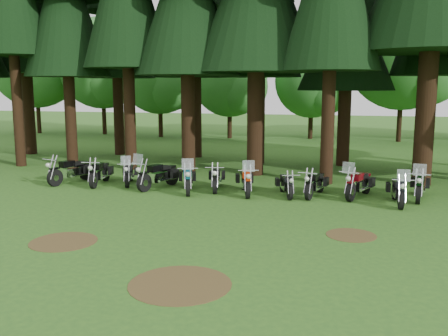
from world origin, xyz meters
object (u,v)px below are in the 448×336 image
Objects in this scene: motorcycle_8 at (315,184)px; motorcycle_11 at (419,186)px; motorcycle_7 at (286,185)px; motorcycle_3 at (158,176)px; motorcycle_10 at (398,191)px; motorcycle_0 at (71,171)px; motorcycle_2 at (129,174)px; motorcycle_1 at (100,173)px; motorcycle_6 at (246,181)px; motorcycle_9 at (359,184)px; motorcycle_4 at (188,179)px; motorcycle_5 at (216,178)px.

motorcycle_11 is (3.77, 0.38, 0.04)m from motorcycle_8.
motorcycle_3 is at bearing 160.09° from motorcycle_7.
motorcycle_10 reaches higher than motorcycle_8.
motorcycle_2 reaches higher than motorcycle_0.
motorcycle_1 is 0.98× the size of motorcycle_11.
motorcycle_0 is 1.01× the size of motorcycle_6.
motorcycle_9 reaches higher than motorcycle_1.
motorcycle_7 is 4.88m from motorcycle_11.
motorcycle_5 is (0.99, 0.68, -0.03)m from motorcycle_4.
motorcycle_5 is 0.97× the size of motorcycle_9.
motorcycle_1 is at bearing -158.01° from motorcycle_9.
motorcycle_5 is at bearing -170.70° from motorcycle_8.
motorcycle_0 is 7.74m from motorcycle_6.
motorcycle_10 is (9.24, -0.55, -0.04)m from motorcycle_3.
motorcycle_5 is (6.42, 0.17, -0.04)m from motorcycle_0.
motorcycle_11 reaches higher than motorcycle_5.
motorcycle_11 is at bearing -10.77° from motorcycle_6.
motorcycle_6 is (5.21, -0.68, 0.04)m from motorcycle_2.
motorcycle_0 is 0.97× the size of motorcycle_3.
motorcycle_11 is (14.12, 0.33, -0.01)m from motorcycle_0.
motorcycle_3 is at bearing 173.98° from motorcycle_10.
motorcycle_5 is 1.03× the size of motorcycle_8.
motorcycle_3 reaches higher than motorcycle_9.
motorcycle_9 is at bearing -165.19° from motorcycle_11.
motorcycle_0 is 10.36m from motorcycle_8.
motorcycle_0 is at bearing 169.05° from motorcycle_2.
motorcycle_1 is 0.99× the size of motorcycle_6.
motorcycle_1 is 1.02× the size of motorcycle_10.
motorcycle_10 reaches higher than motorcycle_7.
motorcycle_2 is 0.88× the size of motorcycle_3.
motorcycle_7 is 2.70m from motorcycle_9.
motorcycle_3 is at bearing 160.56° from motorcycle_6.
motorcycle_6 is 4.24m from motorcycle_9.
motorcycle_4 is 8.73m from motorcycle_11.
motorcycle_0 is 1.03× the size of motorcycle_9.
motorcycle_5 is 0.94× the size of motorcycle_11.
motorcycle_0 is 1.36m from motorcycle_1.
motorcycle_10 reaches higher than motorcycle_5.
motorcycle_6 is at bearing -165.15° from motorcycle_11.
motorcycle_5 is at bearing 152.56° from motorcycle_7.
motorcycle_5 is 1.41m from motorcycle_6.
motorcycle_10 is at bearing -120.17° from motorcycle_11.
motorcycle_6 is at bearing 15.98° from motorcycle_0.
motorcycle_2 is 1.60m from motorcycle_3.
motorcycle_10 is (7.86, -0.18, -0.02)m from motorcycle_4.
motorcycle_2 is 9.43m from motorcycle_9.
motorcycle_10 is (10.76, -1.04, 0.02)m from motorcycle_2.
motorcycle_4 is 1.20m from motorcycle_5.
motorcycle_11 is (10.07, 0.48, -0.02)m from motorcycle_3.
motorcycle_1 is at bearing -167.66° from motorcycle_8.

